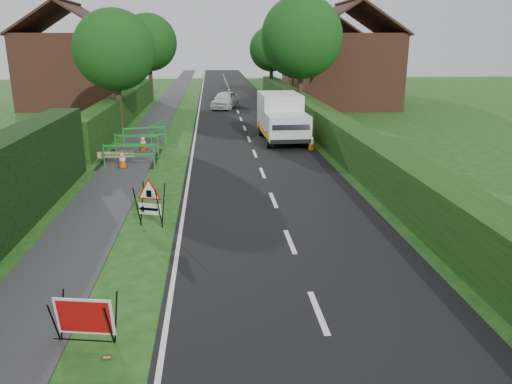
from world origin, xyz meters
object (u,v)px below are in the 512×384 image
red_rect_sign (84,317)px  works_van (282,117)px  hatchback_car (225,100)px  triangle_sign (148,199)px

red_rect_sign → works_van: bearing=82.1°
works_van → hatchback_car: 13.35m
triangle_sign → hatchback_car: 25.43m
red_rect_sign → triangle_sign: 5.56m
red_rect_sign → hatchback_car: size_ratio=0.28×
triangle_sign → works_van: size_ratio=0.23×
red_rect_sign → works_van: size_ratio=0.21×
red_rect_sign → triangle_sign: (0.45, 5.53, 0.34)m
triangle_sign → hatchback_car: (2.84, 25.27, -0.17)m
red_rect_sign → triangle_sign: triangle_sign is taller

